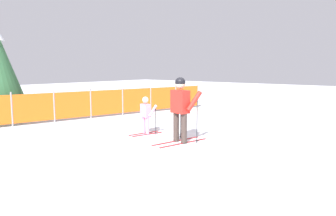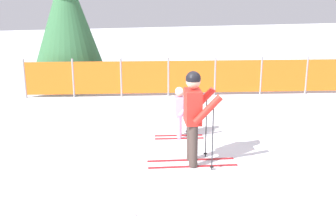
% 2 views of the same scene
% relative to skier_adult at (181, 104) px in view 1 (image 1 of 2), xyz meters
% --- Properties ---
extents(ground_plane, '(60.00, 60.00, 0.00)m').
position_rel_skier_adult_xyz_m(ground_plane, '(-0.16, -0.10, -1.03)').
color(ground_plane, white).
extents(skier_adult, '(1.67, 0.80, 1.73)m').
position_rel_skier_adult_xyz_m(skier_adult, '(0.00, 0.00, 0.00)').
color(skier_adult, maroon).
rests_on(skier_adult, ground_plane).
extents(skier_child, '(1.08, 0.54, 1.12)m').
position_rel_skier_adult_xyz_m(skier_child, '(0.19, 1.45, -0.38)').
color(skier_child, maroon).
rests_on(skier_child, ground_plane).
extents(safety_fence, '(9.75, 2.15, 1.16)m').
position_rel_skier_adult_xyz_m(safety_fence, '(1.67, 5.01, -0.45)').
color(safety_fence, gray).
rests_on(safety_fence, ground_plane).
extents(snow_mound, '(1.28, 1.09, 0.51)m').
position_rel_skier_adult_xyz_m(snow_mound, '(-1.98, -1.80, -1.03)').
color(snow_mound, white).
rests_on(snow_mound, ground_plane).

